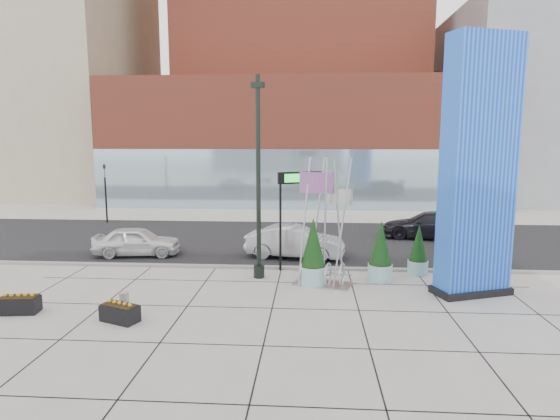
# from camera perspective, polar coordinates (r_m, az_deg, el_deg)

# --- Properties ---
(ground) EXTENTS (160.00, 160.00, 0.00)m
(ground) POSITION_cam_1_polar(r_m,az_deg,el_deg) (17.66, -4.00, -10.66)
(ground) COLOR #9E9991
(ground) RESTS_ON ground
(street_asphalt) EXTENTS (80.00, 12.00, 0.02)m
(street_asphalt) POSITION_cam_1_polar(r_m,az_deg,el_deg) (27.23, -1.13, -3.70)
(street_asphalt) COLOR black
(street_asphalt) RESTS_ON ground
(curb_edge) EXTENTS (80.00, 0.30, 0.12)m
(curb_edge) POSITION_cam_1_polar(r_m,az_deg,el_deg) (21.43, -2.53, -6.99)
(curb_edge) COLOR gray
(curb_edge) RESTS_ON ground
(tower_podium) EXTENTS (34.00, 10.00, 11.00)m
(tower_podium) POSITION_cam_1_polar(r_m,az_deg,el_deg) (43.53, 2.13, 8.21)
(tower_podium) COLOR #9E412D
(tower_podium) RESTS_ON ground
(tower_glass_front) EXTENTS (34.00, 0.60, 5.00)m
(tower_glass_front) POSITION_cam_1_polar(r_m,az_deg,el_deg) (38.87, 1.89, 3.73)
(tower_glass_front) COLOR #8CA5B2
(tower_glass_front) RESTS_ON ground
(building_beige_left) EXTENTS (18.00, 20.00, 34.00)m
(building_beige_left) POSITION_cam_1_polar(r_m,az_deg,el_deg) (58.97, -26.44, 18.70)
(building_beige_left) COLOR gray
(building_beige_left) RESTS_ON ground
(building_grey_parking) EXTENTS (20.00, 18.00, 18.00)m
(building_grey_parking) POSITION_cam_1_polar(r_m,az_deg,el_deg) (54.07, 30.41, 10.84)
(building_grey_parking) COLOR slate
(building_grey_parking) RESTS_ON ground
(blue_pylon) EXTENTS (3.12, 2.16, 9.54)m
(blue_pylon) POSITION_cam_1_polar(r_m,az_deg,el_deg) (18.66, 22.99, 4.21)
(blue_pylon) COLOR #0D35C7
(blue_pylon) RESTS_ON ground
(lamp_post) EXTENTS (0.56, 0.46, 8.39)m
(lamp_post) POSITION_cam_1_polar(r_m,az_deg,el_deg) (19.42, -2.64, 1.55)
(lamp_post) COLOR black
(lamp_post) RESTS_ON ground
(public_art_sculpture) EXTENTS (2.50, 1.74, 5.16)m
(public_art_sculpture) POSITION_cam_1_polar(r_m,az_deg,el_deg) (18.86, 5.30, -5.12)
(public_art_sculpture) COLOR #B6B8BB
(public_art_sculpture) RESTS_ON ground
(concrete_bollard) EXTENTS (0.33, 0.33, 0.64)m
(concrete_bollard) POSITION_cam_1_polar(r_m,az_deg,el_deg) (17.19, -18.43, -10.51)
(concrete_bollard) COLOR gray
(concrete_bollard) RESTS_ON ground
(overhead_street_sign) EXTENTS (1.97, 1.00, 4.40)m
(overhead_street_sign) POSITION_cam_1_polar(r_m,az_deg,el_deg) (20.41, 2.15, 2.87)
(overhead_street_sign) COLOR black
(overhead_street_sign) RESTS_ON ground
(round_planter_east) EXTENTS (0.87, 0.87, 2.18)m
(round_planter_east) POSITION_cam_1_polar(r_m,az_deg,el_deg) (21.19, 16.52, -4.80)
(round_planter_east) COLOR #9BCED1
(round_planter_east) RESTS_ON ground
(round_planter_mid) EXTENTS (1.01, 1.01, 2.53)m
(round_planter_mid) POSITION_cam_1_polar(r_m,az_deg,el_deg) (19.76, 12.16, -5.11)
(round_planter_mid) COLOR #9BCED1
(round_planter_mid) RESTS_ON ground
(round_planter_west) EXTENTS (1.10, 1.10, 2.74)m
(round_planter_west) POSITION_cam_1_polar(r_m,az_deg,el_deg) (18.90, 4.05, -5.25)
(round_planter_west) COLOR #9BCED1
(round_planter_west) RESTS_ON ground
(box_planter_north) EXTENTS (1.33, 0.79, 0.69)m
(box_planter_north) POSITION_cam_1_polar(r_m,az_deg,el_deg) (18.36, -29.21, -9.95)
(box_planter_north) COLOR black
(box_planter_north) RESTS_ON ground
(box_planter_south) EXTENTS (1.37, 1.03, 0.68)m
(box_planter_south) POSITION_cam_1_polar(r_m,az_deg,el_deg) (16.26, -18.94, -11.68)
(box_planter_south) COLOR black
(box_planter_south) RESTS_ON ground
(car_white_west) EXTENTS (4.43, 2.19, 1.45)m
(car_white_west) POSITION_cam_1_polar(r_m,az_deg,el_deg) (24.63, -17.05, -3.70)
(car_white_west) COLOR white
(car_white_west) RESTS_ON ground
(car_silver_mid) EXTENTS (5.02, 2.42, 1.59)m
(car_silver_mid) POSITION_cam_1_polar(r_m,az_deg,el_deg) (23.14, 1.83, -3.93)
(car_silver_mid) COLOR #ABADB3
(car_silver_mid) RESTS_ON ground
(car_dark_east) EXTENTS (5.68, 3.00, 1.57)m
(car_dark_east) POSITION_cam_1_polar(r_m,az_deg,el_deg) (28.98, 17.67, -1.80)
(car_dark_east) COLOR black
(car_dark_east) RESTS_ON ground
(traffic_signal) EXTENTS (0.15, 0.18, 4.10)m
(traffic_signal) POSITION_cam_1_polar(r_m,az_deg,el_deg) (34.79, -20.50, 2.27)
(traffic_signal) COLOR black
(traffic_signal) RESTS_ON ground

